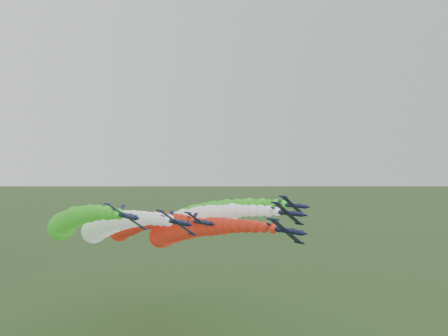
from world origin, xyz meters
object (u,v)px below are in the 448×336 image
(jet_inner_left, at_px, (105,226))
(jet_outer_right, at_px, (203,213))
(jet_lead, at_px, (180,232))
(jet_outer_left, at_px, (68,222))
(jet_trail, at_px, (132,226))
(jet_inner_right, at_px, (189,220))

(jet_inner_left, relative_size, jet_outer_right, 1.00)
(jet_lead, height_order, jet_outer_left, jet_outer_left)
(jet_inner_left, bearing_deg, jet_trail, 40.44)
(jet_inner_right, xyz_separation_m, jet_outer_left, (-31.66, 9.47, 0.74))
(jet_trail, bearing_deg, jet_outer_right, -22.25)
(jet_outer_left, bearing_deg, jet_outer_right, -2.03)
(jet_outer_right, xyz_separation_m, jet_trail, (-20.41, 8.35, -3.10))
(jet_outer_right, bearing_deg, jet_outer_left, 177.97)
(jet_inner_right, distance_m, jet_trail, 19.36)
(jet_lead, xyz_separation_m, jet_outer_left, (-23.02, 18.32, 2.49))
(jet_lead, distance_m, jet_inner_right, 12.50)
(jet_lead, bearing_deg, jet_inner_right, 45.70)
(jet_inner_left, relative_size, jet_trail, 1.00)
(jet_lead, xyz_separation_m, jet_trail, (-1.41, 25.19, -0.87))
(jet_outer_left, bearing_deg, jet_trail, 17.63)
(jet_inner_left, distance_m, jet_trail, 17.64)
(jet_lead, distance_m, jet_trail, 25.24)
(jet_outer_left, bearing_deg, jet_inner_left, -28.50)
(jet_inner_left, height_order, jet_inner_right, jet_inner_right)
(jet_inner_right, bearing_deg, jet_lead, -134.30)
(jet_outer_right, bearing_deg, jet_trail, 157.75)
(jet_inner_left, height_order, jet_outer_right, jet_outer_right)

